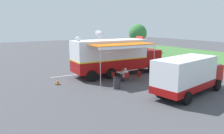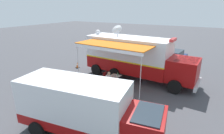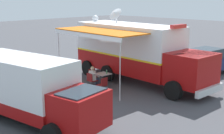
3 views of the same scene
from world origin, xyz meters
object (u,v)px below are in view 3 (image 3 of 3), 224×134
at_px(folding_chair_spare_by_truck, 103,84).
at_px(trash_bin, 57,78).
at_px(folding_chair_at_table, 91,79).
at_px(traffic_cone, 70,63).
at_px(command_truck, 136,51).
at_px(water_bottle, 107,72).
at_px(support_truck, 28,89).
at_px(seated_responder, 94,76).
at_px(folding_chair_beside_table, 93,75).
at_px(folding_table, 103,75).
at_px(car_behind_truck, 206,61).

height_order(folding_chair_spare_by_truck, trash_bin, trash_bin).
height_order(folding_chair_at_table, traffic_cone, folding_chair_at_table).
bearing_deg(folding_chair_at_table, command_truck, 162.00).
bearing_deg(water_bottle, support_truck, 13.66).
bearing_deg(seated_responder, folding_chair_at_table, -2.76).
relative_size(command_truck, trash_bin, 10.55).
bearing_deg(trash_bin, folding_chair_beside_table, 151.48).
relative_size(folding_table, traffic_cone, 1.44).
xyz_separation_m(folding_table, trash_bin, (1.96, -1.89, -0.22)).
bearing_deg(support_truck, command_truck, -174.08).
bearing_deg(folding_chair_at_table, folding_table, 169.72).
relative_size(seated_responder, support_truck, 0.18).
xyz_separation_m(command_truck, car_behind_truck, (-4.79, 2.16, -1.06)).
xyz_separation_m(folding_chair_at_table, traffic_cone, (-2.49, -5.24, -0.23)).
height_order(folding_chair_beside_table, seated_responder, seated_responder).
height_order(water_bottle, support_truck, support_truck).
relative_size(command_truck, seated_responder, 7.68).
height_order(trash_bin, traffic_cone, trash_bin).
bearing_deg(folding_chair_spare_by_truck, car_behind_truck, 166.36).
distance_m(folding_chair_spare_by_truck, car_behind_truck, 8.13).
height_order(folding_chair_at_table, car_behind_truck, car_behind_truck).
height_order(folding_chair_at_table, trash_bin, trash_bin).
bearing_deg(water_bottle, traffic_cone, -105.51).
bearing_deg(support_truck, traffic_cone, -137.23).
xyz_separation_m(folding_table, car_behind_truck, (-6.88, 2.95, 0.21)).
distance_m(folding_chair_beside_table, trash_bin, 2.19).
height_order(folding_chair_spare_by_truck, car_behind_truck, car_behind_truck).
height_order(folding_chair_spare_by_truck, seated_responder, seated_responder).
height_order(seated_responder, trash_bin, seated_responder).
bearing_deg(command_truck, folding_table, -20.81).
bearing_deg(car_behind_truck, support_truck, -5.98).
xyz_separation_m(folding_table, seated_responder, (0.61, -0.14, -0.02)).
bearing_deg(seated_responder, trash_bin, -52.61).
distance_m(folding_table, folding_chair_at_table, 0.83).
height_order(command_truck, car_behind_truck, command_truck).
bearing_deg(folding_chair_spare_by_truck, trash_bin, -72.19).
relative_size(trash_bin, car_behind_truck, 0.21).
distance_m(folding_table, seated_responder, 0.63).
xyz_separation_m(command_truck, trash_bin, (4.04, -2.69, -1.49)).
distance_m(folding_chair_spare_by_truck, support_truck, 4.97).
height_order(seated_responder, car_behind_truck, car_behind_truck).
bearing_deg(folding_chair_beside_table, car_behind_truck, 151.17).
height_order(water_bottle, car_behind_truck, car_behind_truck).
height_order(folding_chair_at_table, seated_responder, seated_responder).
relative_size(folding_table, water_bottle, 3.74).
relative_size(command_truck, support_truck, 1.36).
relative_size(folding_chair_spare_by_truck, traffic_cone, 1.50).
height_order(folding_table, support_truck, support_truck).
bearing_deg(seated_responder, car_behind_truck, 157.58).
height_order(folding_chair_at_table, folding_chair_beside_table, same).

